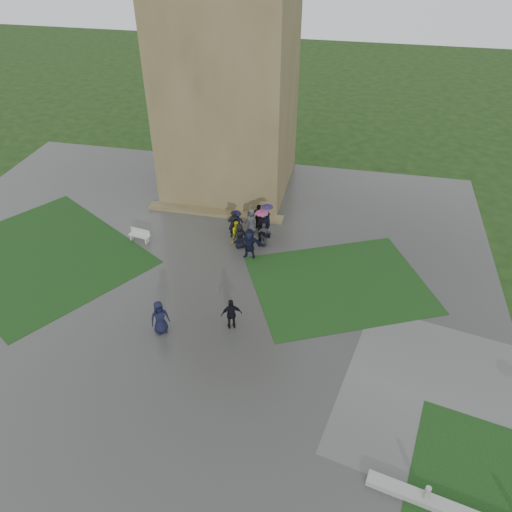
% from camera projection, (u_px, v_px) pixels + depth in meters
% --- Properties ---
extents(ground, '(120.00, 120.00, 0.00)m').
position_uv_depth(ground, '(156.00, 325.00, 24.27)').
color(ground, black).
extents(plaza, '(34.00, 34.00, 0.02)m').
position_uv_depth(plaza, '(170.00, 298.00, 25.84)').
color(plaza, '#343432').
rests_on(plaza, ground).
extents(lawn_inset_left, '(14.10, 13.46, 0.01)m').
position_uv_depth(lawn_inset_left, '(43.00, 256.00, 28.84)').
color(lawn_inset_left, black).
rests_on(lawn_inset_left, plaza).
extents(lawn_inset_right, '(11.12, 10.15, 0.01)m').
position_uv_depth(lawn_inset_right, '(339.00, 284.00, 26.77)').
color(lawn_inset_right, black).
rests_on(lawn_inset_right, plaza).
extents(tower, '(8.00, 8.00, 18.00)m').
position_uv_depth(tower, '(228.00, 53.00, 30.81)').
color(tower, brown).
rests_on(tower, ground).
extents(tower_plinth, '(9.00, 0.80, 0.22)m').
position_uv_depth(tower_plinth, '(215.00, 212.00, 32.56)').
color(tower_plinth, brown).
rests_on(tower_plinth, plaza).
extents(bench, '(1.36, 0.63, 0.76)m').
position_uv_depth(bench, '(140.00, 235.00, 29.91)').
color(bench, '#B6B7B2').
rests_on(bench, plaza).
extents(visitor_cluster, '(2.94, 3.84, 2.29)m').
position_uv_depth(visitor_cluster, '(253.00, 229.00, 29.48)').
color(visitor_cluster, black).
rests_on(visitor_cluster, plaza).
extents(pedestrian_mid, '(1.07, 1.00, 1.80)m').
position_uv_depth(pedestrian_mid, '(160.00, 317.00, 23.37)').
color(pedestrian_mid, black).
rests_on(pedestrian_mid, plaza).
extents(pedestrian_near, '(1.13, 0.88, 1.70)m').
position_uv_depth(pedestrian_near, '(232.00, 314.00, 23.63)').
color(pedestrian_near, black).
rests_on(pedestrian_near, plaza).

